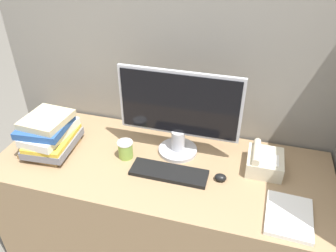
{
  "coord_description": "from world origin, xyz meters",
  "views": [
    {
      "loc": [
        0.38,
        -0.88,
        1.8
      ],
      "look_at": [
        0.03,
        0.37,
        0.94
      ],
      "focal_mm": 35.0,
      "sensor_mm": 36.0,
      "label": 1
    }
  ],
  "objects_px": {
    "desk_telephone": "(264,162)",
    "monitor": "(179,114)",
    "keyboard": "(169,173)",
    "book_stack": "(50,134)",
    "coffee_cup": "(126,150)",
    "mouse": "(220,177)"
  },
  "relations": [
    {
      "from": "book_stack",
      "to": "keyboard",
      "type": "bearing_deg",
      "value": -2.16
    },
    {
      "from": "monitor",
      "to": "keyboard",
      "type": "xyz_separation_m",
      "value": [
        0.0,
        -0.19,
        -0.22
      ]
    },
    {
      "from": "mouse",
      "to": "monitor",
      "type": "bearing_deg",
      "value": 146.86
    },
    {
      "from": "monitor",
      "to": "desk_telephone",
      "type": "height_order",
      "value": "monitor"
    },
    {
      "from": "mouse",
      "to": "book_stack",
      "type": "height_order",
      "value": "book_stack"
    },
    {
      "from": "coffee_cup",
      "to": "book_stack",
      "type": "distance_m",
      "value": 0.41
    },
    {
      "from": "coffee_cup",
      "to": "desk_telephone",
      "type": "bearing_deg",
      "value": 7.93
    },
    {
      "from": "desk_telephone",
      "to": "monitor",
      "type": "bearing_deg",
      "value": 176.88
    },
    {
      "from": "book_stack",
      "to": "desk_telephone",
      "type": "bearing_deg",
      "value": 7.31
    },
    {
      "from": "monitor",
      "to": "desk_telephone",
      "type": "relative_size",
      "value": 3.27
    },
    {
      "from": "keyboard",
      "to": "coffee_cup",
      "type": "xyz_separation_m",
      "value": [
        -0.25,
        0.07,
        0.04
      ]
    },
    {
      "from": "monitor",
      "to": "desk_telephone",
      "type": "xyz_separation_m",
      "value": [
        0.44,
        -0.02,
        -0.19
      ]
    },
    {
      "from": "keyboard",
      "to": "desk_telephone",
      "type": "height_order",
      "value": "desk_telephone"
    },
    {
      "from": "book_stack",
      "to": "desk_telephone",
      "type": "relative_size",
      "value": 1.65
    },
    {
      "from": "book_stack",
      "to": "monitor",
      "type": "bearing_deg",
      "value": 14.14
    },
    {
      "from": "mouse",
      "to": "desk_telephone",
      "type": "xyz_separation_m",
      "value": [
        0.19,
        0.14,
        0.03
      ]
    },
    {
      "from": "mouse",
      "to": "book_stack",
      "type": "relative_size",
      "value": 0.19
    },
    {
      "from": "monitor",
      "to": "keyboard",
      "type": "distance_m",
      "value": 0.29
    },
    {
      "from": "monitor",
      "to": "book_stack",
      "type": "xyz_separation_m",
      "value": [
        -0.65,
        -0.16,
        -0.14
      ]
    },
    {
      "from": "mouse",
      "to": "book_stack",
      "type": "xyz_separation_m",
      "value": [
        -0.9,
        -0.0,
        0.08
      ]
    },
    {
      "from": "keyboard",
      "to": "coffee_cup",
      "type": "bearing_deg",
      "value": 164.67
    },
    {
      "from": "coffee_cup",
      "to": "mouse",
      "type": "bearing_deg",
      "value": -4.94
    }
  ]
}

